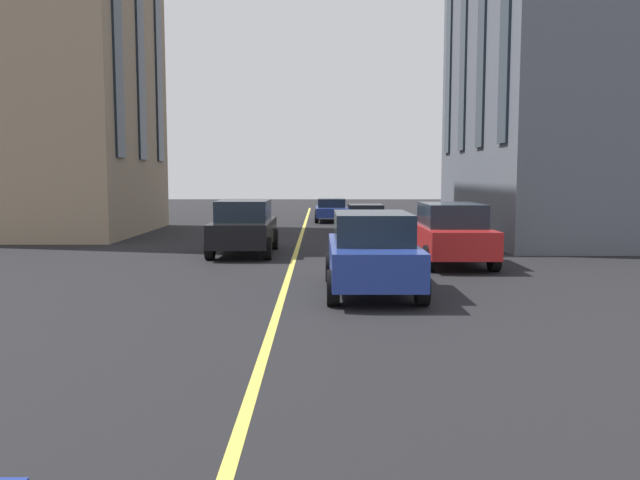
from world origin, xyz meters
TOP-DOWN VIEW (x-y plane):
  - lane_centre_line at (20.00, 0.00)m, footprint 80.00×0.16m
  - car_red_parked_b at (25.59, -4.90)m, footprint 4.70×2.14m
  - car_red_near at (36.46, -3.01)m, footprint 4.40×1.95m
  - car_blue_trailing at (20.71, -2.07)m, footprint 4.70×2.14m
  - car_black_oncoming at (28.15, 1.79)m, footprint 4.70×2.14m
  - car_blue_far at (44.18, -1.53)m, footprint 4.40×1.95m

SIDE VIEW (x-z plane):
  - lane_centre_line at x=20.00m, z-range 0.00..0.01m
  - car_red_near at x=36.46m, z-range 0.02..1.39m
  - car_blue_far at x=44.18m, z-range 0.02..1.39m
  - car_red_parked_b at x=25.59m, z-range 0.03..1.91m
  - car_blue_trailing at x=20.71m, z-range 0.03..1.91m
  - car_black_oncoming at x=28.15m, z-range 0.03..1.91m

